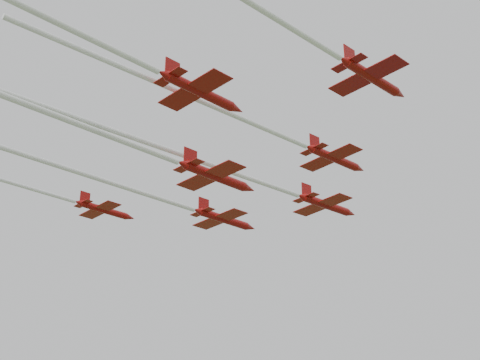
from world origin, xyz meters
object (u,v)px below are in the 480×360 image
Objects in this scene: jet_lead at (258,181)px; jet_row2_left at (143,193)px; jet_row2_right at (270,131)px; jet_row4_right at (100,43)px; jet_row3_mid at (151,152)px.

jet_lead reaches higher than jet_row2_left.
jet_row4_right is (-2.69, -22.53, -0.75)m from jet_row2_right.
jet_lead reaches higher than jet_row3_mid.
jet_row3_mid is 0.95× the size of jet_row4_right.
jet_row3_mid is at bearing -77.82° from jet_lead.
jet_lead is 0.94× the size of jet_row2_left.
jet_row2_right is 0.92× the size of jet_row4_right.
jet_lead is at bearing 98.74° from jet_row3_mid.
jet_row2_left is at bearing -133.30° from jet_lead.
jet_row2_left reaches higher than jet_row3_mid.
jet_lead is at bearing 113.16° from jet_row4_right.
jet_lead is 1.12× the size of jet_row4_right.
jet_row3_mid is at bearing 129.25° from jet_row4_right.
jet_row3_mid is (-0.96, -19.60, -3.43)m from jet_lead.
jet_row4_right is at bearing -50.33° from jet_row3_mid.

